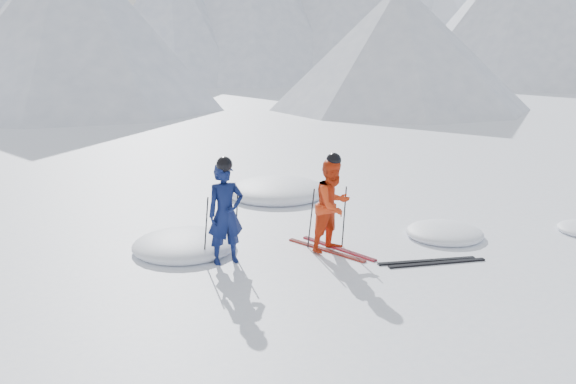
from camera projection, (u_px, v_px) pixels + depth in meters
name	position (u px, v px, depth m)	size (l,w,h in m)	color
ground	(399.00, 249.00, 10.76)	(160.00, 160.00, 0.00)	white
skier_blue	(226.00, 214.00, 9.92)	(0.61, 0.40, 1.68)	#0B1645
skier_red	(333.00, 205.00, 10.51)	(0.79, 0.62, 1.63)	red
pole_blue_left	(206.00, 230.00, 10.02)	(0.02, 0.02, 1.12)	black
pole_blue_right	(236.00, 224.00, 10.30)	(0.02, 0.02, 1.12)	black
pole_red_left	(311.00, 218.00, 10.70)	(0.02, 0.02, 1.09)	black
pole_red_right	(344.00, 216.00, 10.82)	(0.02, 0.02, 1.09)	black
ski_worn_left	(326.00, 250.00, 10.67)	(0.09, 1.70, 0.03)	black
ski_worn_right	(338.00, 248.00, 10.75)	(0.09, 1.70, 0.03)	black
ski_loose_a	(427.00, 261.00, 10.14)	(0.09, 1.70, 0.03)	black
ski_loose_b	(437.00, 263.00, 10.04)	(0.09, 1.70, 0.03)	black
snow_lumps	(291.00, 213.00, 12.99)	(8.88, 6.57, 0.53)	white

